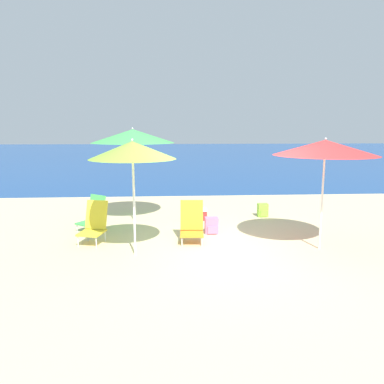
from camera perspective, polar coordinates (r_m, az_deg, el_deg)
ground_plane at (r=7.10m, az=5.97°, el=-9.01°), size 60.00×60.00×0.00m
sea_water at (r=32.49m, az=-1.67°, el=5.80°), size 60.00×40.00×0.01m
beach_umbrella_red at (r=7.28m, az=19.64°, el=6.38°), size 1.89×1.89×2.10m
beach_umbrella_green at (r=9.03m, az=-9.01°, el=8.40°), size 1.97×1.97×2.28m
beach_umbrella_lime at (r=6.59m, az=-9.06°, el=6.30°), size 1.52×1.52×2.09m
beach_chair_yellow at (r=7.74m, az=-14.67°, el=-4.64°), size 0.57×0.70×0.83m
beach_chair_orange at (r=7.58m, az=-0.04°, el=-4.81°), size 0.49×0.61×0.82m
beach_chair_green at (r=8.68m, az=-14.79°, el=-3.36°), size 0.69×0.70×0.78m
backpack_lime at (r=9.86m, az=10.73°, el=-2.75°), size 0.26×0.21×0.34m
backpack_pink at (r=8.18m, az=3.00°, el=-5.14°), size 0.29×0.25×0.36m
cooler_box at (r=9.37m, az=0.87°, el=-3.36°), size 0.46×0.28×0.29m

